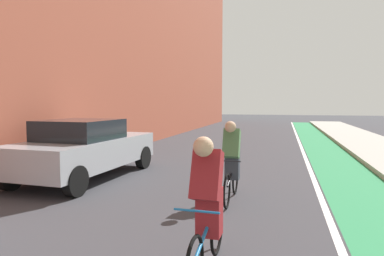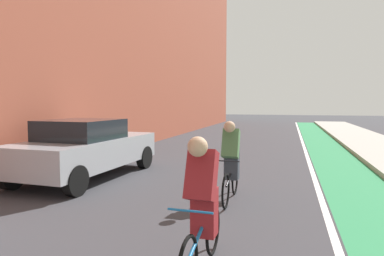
# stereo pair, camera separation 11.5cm
# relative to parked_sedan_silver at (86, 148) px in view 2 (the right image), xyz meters

# --- Properties ---
(ground_plane) EXTENTS (85.45, 85.45, 0.00)m
(ground_plane) POSITION_rel_parked_sedan_silver_xyz_m (3.20, 6.18, -0.79)
(ground_plane) COLOR #38383D
(bike_lane_paint) EXTENTS (1.60, 38.84, 0.00)m
(bike_lane_paint) POSITION_rel_parked_sedan_silver_xyz_m (6.64, 8.18, -0.78)
(bike_lane_paint) COLOR #2D8451
(bike_lane_paint) RESTS_ON ground
(lane_divider_stripe) EXTENTS (0.12, 38.84, 0.00)m
(lane_divider_stripe) POSITION_rel_parked_sedan_silver_xyz_m (5.74, 8.18, -0.78)
(lane_divider_stripe) COLOR white
(lane_divider_stripe) RESTS_ON ground
(sidewalk_right) EXTENTS (2.79, 38.84, 0.14)m
(sidewalk_right) POSITION_rel_parked_sedan_silver_xyz_m (8.83, 8.18, -0.72)
(sidewalk_right) COLOR #A8A59E
(sidewalk_right) RESTS_ON ground
(parked_sedan_silver) EXTENTS (2.09, 4.40, 1.53)m
(parked_sedan_silver) POSITION_rel_parked_sedan_silver_xyz_m (0.00, 0.00, 0.00)
(parked_sedan_silver) COLOR #9EA0A8
(parked_sedan_silver) RESTS_ON ground
(cyclist_lead) EXTENTS (0.48, 1.69, 1.60)m
(cyclist_lead) POSITION_rel_parked_sedan_silver_xyz_m (4.15, -3.97, 0.02)
(cyclist_lead) COLOR black
(cyclist_lead) RESTS_ON ground
(cyclist_mid) EXTENTS (0.48, 1.71, 1.61)m
(cyclist_mid) POSITION_rel_parked_sedan_silver_xyz_m (3.98, -1.02, 0.06)
(cyclist_mid) COLOR black
(cyclist_mid) RESTS_ON ground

